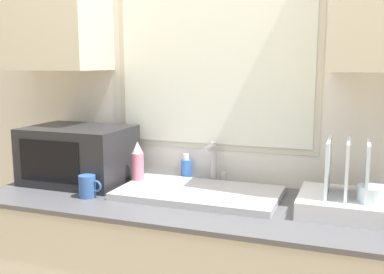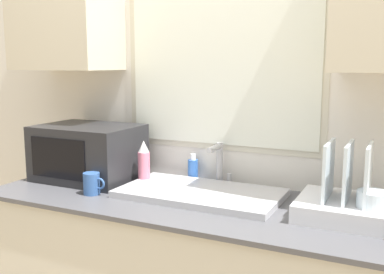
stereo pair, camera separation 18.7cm
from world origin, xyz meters
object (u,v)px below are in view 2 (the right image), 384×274
microwave (88,152)px  soap_bottle (193,169)px  faucet (219,161)px  spray_bottle (144,163)px  mug_near_sink (92,184)px  dish_rack (348,202)px

microwave → soap_bottle: bearing=21.6°
soap_bottle → faucet: bearing=-7.9°
faucet → soap_bottle: faucet is taller
spray_bottle → mug_near_sink: (-0.12, -0.25, -0.05)m
microwave → mug_near_sink: microwave is taller
microwave → mug_near_sink: 0.30m
soap_bottle → mug_near_sink: soap_bottle is taller
dish_rack → soap_bottle: 0.81m
faucet → soap_bottle: (-0.15, 0.02, -0.06)m
dish_rack → faucet: bearing=160.2°
dish_rack → soap_bottle: size_ratio=2.56×
microwave → soap_bottle: size_ratio=3.56×
spray_bottle → mug_near_sink: spray_bottle is taller
spray_bottle → mug_near_sink: size_ratio=1.99×
spray_bottle → microwave: bearing=-173.6°
faucet → microwave: (-0.64, -0.17, 0.02)m
faucet → spray_bottle: size_ratio=0.95×
spray_bottle → soap_bottle: spray_bottle is taller
faucet → mug_near_sink: (-0.46, -0.39, -0.07)m
faucet → soap_bottle: size_ratio=1.48×
faucet → mug_near_sink: size_ratio=1.90×
microwave → soap_bottle: (0.49, 0.20, -0.08)m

